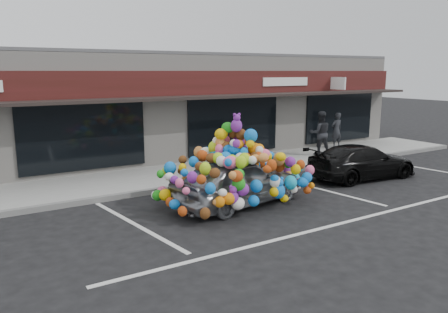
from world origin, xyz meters
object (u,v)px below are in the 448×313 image
toy_car (237,176)px  pedestrian_b (320,133)px  black_sedan (362,162)px  pedestrian_a (336,130)px

toy_car → pedestrian_b: bearing=-71.0°
black_sedan → pedestrian_a: size_ratio=2.48×
pedestrian_a → black_sedan: bearing=54.6°
pedestrian_a → pedestrian_b: pedestrian_b is taller
pedestrian_b → toy_car: bearing=56.7°
black_sedan → pedestrian_b: size_ratio=2.18×
black_sedan → pedestrian_a: 5.18m
pedestrian_b → black_sedan: bearing=97.2°
toy_car → black_sedan: toy_car is taller
toy_car → pedestrian_a: (8.31, 4.44, 0.13)m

